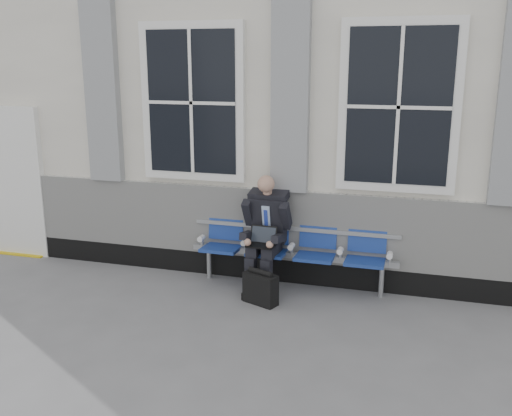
% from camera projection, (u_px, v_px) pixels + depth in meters
% --- Properties ---
extents(ground, '(70.00, 70.00, 0.00)m').
position_uv_depth(ground, '(343.00, 343.00, 5.74)').
color(ground, slate).
rests_on(ground, ground).
extents(station_building, '(14.40, 4.40, 4.49)m').
position_uv_depth(station_building, '(379.00, 98.00, 8.41)').
color(station_building, silver).
rests_on(station_building, ground).
extents(bench, '(2.60, 0.47, 0.91)m').
position_uv_depth(bench, '(293.00, 244.00, 7.05)').
color(bench, '#9EA0A3').
rests_on(bench, ground).
extents(businessman, '(0.59, 0.79, 1.43)m').
position_uv_depth(businessman, '(266.00, 228.00, 6.95)').
color(businessman, black).
rests_on(businessman, ground).
extents(briefcase, '(0.44, 0.31, 0.42)m').
position_uv_depth(briefcase, '(261.00, 288.00, 6.63)').
color(briefcase, black).
rests_on(briefcase, ground).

